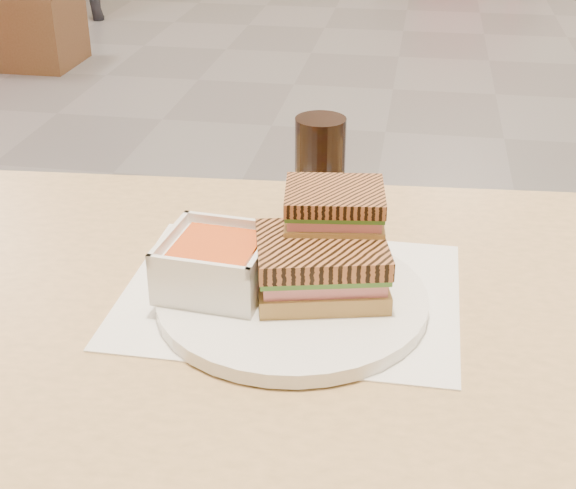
% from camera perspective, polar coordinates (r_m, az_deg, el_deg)
% --- Properties ---
extents(main_table, '(1.24, 0.78, 0.75)m').
position_cam_1_polar(main_table, '(0.93, 1.36, -10.86)').
color(main_table, tan).
rests_on(main_table, ground).
extents(tray_liner, '(0.37, 0.29, 0.00)m').
position_cam_1_polar(tray_liner, '(0.90, 0.19, -3.45)').
color(tray_liner, white).
rests_on(tray_liner, main_table).
extents(plate, '(0.29, 0.29, 0.02)m').
position_cam_1_polar(plate, '(0.87, 0.30, -3.86)').
color(plate, white).
rests_on(plate, tray_liner).
extents(soup_bowl, '(0.12, 0.12, 0.06)m').
position_cam_1_polar(soup_bowl, '(0.87, -5.00, -1.45)').
color(soup_bowl, white).
rests_on(soup_bowl, plate).
extents(panini_lower, '(0.16, 0.14, 0.06)m').
position_cam_1_polar(panini_lower, '(0.86, 2.32, -1.49)').
color(panini_lower, tan).
rests_on(panini_lower, plate).
extents(panini_upper, '(0.12, 0.10, 0.05)m').
position_cam_1_polar(panini_upper, '(0.88, 3.25, 2.49)').
color(panini_upper, tan).
rests_on(panini_upper, panini_lower).
extents(cola_glass, '(0.06, 0.06, 0.14)m').
position_cam_1_polar(cola_glass, '(1.04, 2.23, 5.23)').
color(cola_glass, black).
rests_on(cola_glass, main_table).
extents(bg_chair_0r, '(0.43, 0.43, 0.49)m').
position_cam_1_polar(bg_chair_0r, '(4.73, -17.34, 14.76)').
color(bg_chair_0r, brown).
rests_on(bg_chair_0r, ground).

